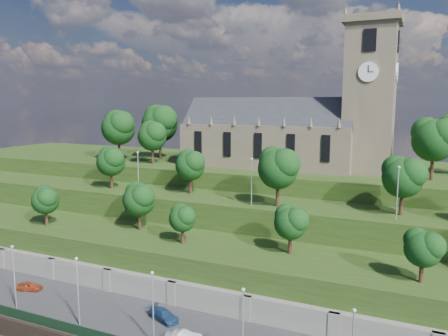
% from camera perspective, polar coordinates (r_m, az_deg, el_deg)
% --- Properties ---
extents(retaining_wall, '(160.00, 2.10, 5.00)m').
position_cam_1_polar(retaining_wall, '(56.02, -1.78, -17.51)').
color(retaining_wall, slate).
rests_on(retaining_wall, ground).
extents(embankment_lower, '(160.00, 12.00, 8.00)m').
position_cam_1_polar(embankment_lower, '(60.41, 0.78, -13.94)').
color(embankment_lower, '#233B13').
rests_on(embankment_lower, ground).
extents(embankment_upper, '(160.00, 10.00, 12.00)m').
position_cam_1_polar(embankment_upper, '(69.35, 4.42, -9.19)').
color(embankment_upper, '#233B13').
rests_on(embankment_upper, ground).
extents(hilltop, '(160.00, 32.00, 15.00)m').
position_cam_1_polar(hilltop, '(88.35, 9.04, -4.37)').
color(hilltop, '#233B13').
rests_on(hilltop, ground).
extents(church, '(38.60, 12.35, 27.60)m').
position_cam_1_polar(church, '(82.18, 9.09, 5.25)').
color(church, brown).
rests_on(church, hilltop).
extents(trees_lower, '(68.25, 8.66, 7.63)m').
position_cam_1_polar(trees_lower, '(56.80, 4.51, -6.29)').
color(trees_lower, black).
rests_on(trees_lower, embankment_lower).
extents(trees_upper, '(65.07, 8.43, 8.82)m').
position_cam_1_polar(trees_upper, '(64.44, 8.32, -0.15)').
color(trees_upper, black).
rests_on(trees_upper, embankment_upper).
extents(trees_hilltop, '(78.69, 16.27, 11.68)m').
position_cam_1_polar(trees_hilltop, '(83.54, 3.97, 5.02)').
color(trees_hilltop, black).
rests_on(trees_hilltop, hilltop).
extents(lamp_posts_promenade, '(60.36, 0.36, 8.07)m').
position_cam_1_polar(lamp_posts_promenade, '(47.71, -9.27, -16.97)').
color(lamp_posts_promenade, '#B2B2B7').
rests_on(lamp_posts_promenade, promenade).
extents(lamp_posts_upper, '(40.36, 0.36, 7.13)m').
position_cam_1_polar(lamp_posts_upper, '(64.18, 3.62, -1.28)').
color(lamp_posts_upper, '#B2B2B7').
rests_on(lamp_posts_upper, embankment_upper).
extents(car_left, '(3.59, 2.32, 1.14)m').
position_cam_1_polar(car_left, '(66.37, -24.05, -13.92)').
color(car_left, '#973819').
rests_on(car_left, promenade).
extents(car_right, '(4.61, 3.14, 1.24)m').
position_cam_1_polar(car_right, '(54.03, -7.88, -18.49)').
color(car_right, navy).
rests_on(car_right, promenade).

